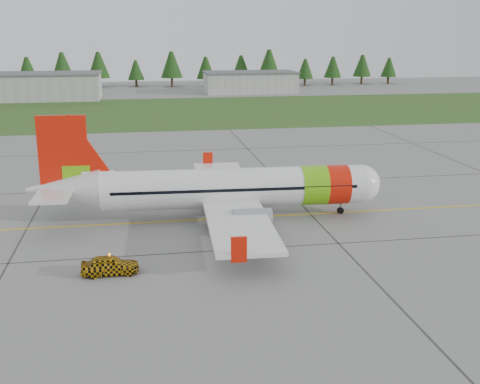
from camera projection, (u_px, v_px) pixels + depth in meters
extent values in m
plane|color=gray|center=(214.00, 251.00, 45.98)|extent=(320.00, 320.00, 0.00)
cylinder|color=white|center=(234.00, 188.00, 53.51)|extent=(23.41, 4.55, 3.49)
sphere|color=white|center=(361.00, 184.00, 54.91)|extent=(3.49, 3.49, 3.49)
cone|color=white|center=(64.00, 190.00, 51.67)|extent=(6.42, 3.77, 3.49)
cube|color=black|center=(364.00, 180.00, 54.86)|extent=(1.54, 2.39, 0.50)
cylinder|color=#68BE0E|center=(313.00, 185.00, 54.37)|extent=(2.49, 3.67, 3.57)
cylinder|color=red|center=(336.00, 184.00, 54.63)|extent=(2.13, 3.66, 3.57)
cube|color=white|center=(229.00, 198.00, 53.72)|extent=(6.22, 28.85, 0.32)
cube|color=red|center=(208.00, 160.00, 67.12)|extent=(1.08, 0.21, 1.79)
cube|color=red|center=(239.00, 250.00, 39.84)|extent=(1.08, 0.21, 1.79)
cylinder|color=gray|center=(238.00, 189.00, 58.72)|extent=(3.31, 2.02, 1.88)
cylinder|color=gray|center=(252.00, 220.00, 49.29)|extent=(3.31, 2.02, 1.88)
cube|color=red|center=(63.00, 155.00, 50.90)|extent=(4.13, 0.51, 6.81)
cube|color=#68BE0E|center=(77.00, 178.00, 51.54)|extent=(2.34, 0.48, 2.15)
cube|color=white|center=(58.00, 187.00, 51.55)|extent=(3.33, 10.42, 0.20)
cylinder|color=slate|center=(341.00, 207.00, 55.25)|extent=(0.16, 0.16, 1.25)
cylinder|color=black|center=(340.00, 210.00, 55.34)|extent=(0.62, 0.28, 0.61)
cylinder|color=slate|center=(217.00, 201.00, 56.26)|extent=(0.20, 0.20, 1.70)
cylinder|color=black|center=(213.00, 205.00, 56.32)|extent=(0.95, 0.44, 0.93)
cylinder|color=slate|center=(222.00, 217.00, 51.45)|extent=(0.20, 0.20, 1.70)
cylinder|color=black|center=(218.00, 222.00, 51.51)|extent=(0.95, 0.44, 0.93)
imported|color=#E8AB0C|center=(109.00, 247.00, 41.13)|extent=(1.38, 1.62, 3.96)
cube|color=#30561E|center=(163.00, 112.00, 124.00)|extent=(320.00, 50.00, 0.03)
cube|color=gold|center=(202.00, 220.00, 53.59)|extent=(120.00, 0.25, 0.02)
cube|color=#A8A8A3|center=(32.00, 87.00, 144.97)|extent=(32.00, 14.00, 6.00)
cube|color=#A8A8A3|center=(250.00, 83.00, 161.66)|extent=(24.00, 12.00, 5.20)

